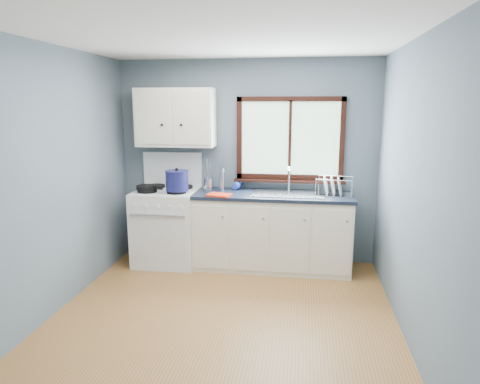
# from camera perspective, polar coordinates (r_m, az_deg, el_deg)

# --- Properties ---
(floor) EXTENTS (3.20, 3.60, 0.02)m
(floor) POSITION_cam_1_polar(r_m,az_deg,el_deg) (4.05, -2.69, -17.48)
(floor) COLOR #A06934
(floor) RESTS_ON ground
(ceiling) EXTENTS (3.20, 3.60, 0.02)m
(ceiling) POSITION_cam_1_polar(r_m,az_deg,el_deg) (3.58, -3.09, 20.47)
(ceiling) COLOR white
(ceiling) RESTS_ON wall_back
(wall_back) EXTENTS (3.20, 0.02, 2.50)m
(wall_back) POSITION_cam_1_polar(r_m,az_deg,el_deg) (5.37, 0.89, 4.04)
(wall_back) COLOR slate
(wall_back) RESTS_ON ground
(wall_front) EXTENTS (3.20, 0.02, 2.50)m
(wall_front) POSITION_cam_1_polar(r_m,az_deg,el_deg) (1.93, -13.55, -10.18)
(wall_front) COLOR slate
(wall_front) RESTS_ON ground
(wall_left) EXTENTS (0.02, 3.60, 2.50)m
(wall_left) POSITION_cam_1_polar(r_m,az_deg,el_deg) (4.23, -24.82, 0.89)
(wall_left) COLOR slate
(wall_left) RESTS_ON ground
(wall_right) EXTENTS (0.02, 3.60, 2.50)m
(wall_right) POSITION_cam_1_polar(r_m,az_deg,el_deg) (3.66, 22.71, -0.45)
(wall_right) COLOR slate
(wall_right) RESTS_ON ground
(gas_range) EXTENTS (0.76, 0.69, 1.36)m
(gas_range) POSITION_cam_1_polar(r_m,az_deg,el_deg) (5.41, -9.66, -4.26)
(gas_range) COLOR white
(gas_range) RESTS_ON floor
(base_cabinets) EXTENTS (1.85, 0.60, 0.88)m
(base_cabinets) POSITION_cam_1_polar(r_m,az_deg,el_deg) (5.21, 4.30, -5.71)
(base_cabinets) COLOR #F3EACE
(base_cabinets) RESTS_ON floor
(countertop) EXTENTS (1.89, 0.64, 0.04)m
(countertop) POSITION_cam_1_polar(r_m,az_deg,el_deg) (5.08, 4.38, -0.43)
(countertop) COLOR black
(countertop) RESTS_ON base_cabinets
(sink) EXTENTS (0.84, 0.46, 0.44)m
(sink) POSITION_cam_1_polar(r_m,az_deg,el_deg) (5.08, 6.40, -0.94)
(sink) COLOR silver
(sink) RESTS_ON countertop
(window) EXTENTS (1.36, 0.10, 1.03)m
(window) POSITION_cam_1_polar(r_m,az_deg,el_deg) (5.27, 6.66, 6.28)
(window) COLOR #9EC6A8
(window) RESTS_ON wall_back
(upper_cabinets) EXTENTS (0.95, 0.35, 0.70)m
(upper_cabinets) POSITION_cam_1_polar(r_m,az_deg,el_deg) (5.33, -8.59, 9.79)
(upper_cabinets) COLOR #F3EACE
(upper_cabinets) RESTS_ON wall_back
(skillet) EXTENTS (0.39, 0.31, 0.05)m
(skillet) POSITION_cam_1_polar(r_m,az_deg,el_deg) (5.23, -12.34, 0.60)
(skillet) COLOR black
(skillet) RESTS_ON gas_range
(stockpot) EXTENTS (0.31, 0.31, 0.27)m
(stockpot) POSITION_cam_1_polar(r_m,az_deg,el_deg) (5.08, -8.40, 1.54)
(stockpot) COLOR #17184F
(stockpot) RESTS_ON gas_range
(utensil_crock) EXTENTS (0.16, 0.16, 0.38)m
(utensil_crock) POSITION_cam_1_polar(r_m,az_deg,el_deg) (5.28, -4.26, 1.13)
(utensil_crock) COLOR silver
(utensil_crock) RESTS_ON countertop
(thermos) EXTENTS (0.08, 0.08, 0.27)m
(thermos) POSITION_cam_1_polar(r_m,az_deg,el_deg) (5.23, -2.44, 1.68)
(thermos) COLOR silver
(thermos) RESTS_ON countertop
(soap_bottle) EXTENTS (0.11, 0.11, 0.25)m
(soap_bottle) POSITION_cam_1_polar(r_m,az_deg,el_deg) (5.24, -0.67, 1.59)
(soap_bottle) COLOR #223BA8
(soap_bottle) RESTS_ON countertop
(dish_towel) EXTENTS (0.30, 0.24, 0.02)m
(dish_towel) POSITION_cam_1_polar(r_m,az_deg,el_deg) (4.95, -2.80, -0.40)
(dish_towel) COLOR red
(dish_towel) RESTS_ON countertop
(dish_rack) EXTENTS (0.46, 0.38, 0.22)m
(dish_rack) POSITION_cam_1_polar(r_m,az_deg,el_deg) (5.11, 12.36, 0.27)
(dish_rack) COLOR silver
(dish_rack) RESTS_ON countertop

